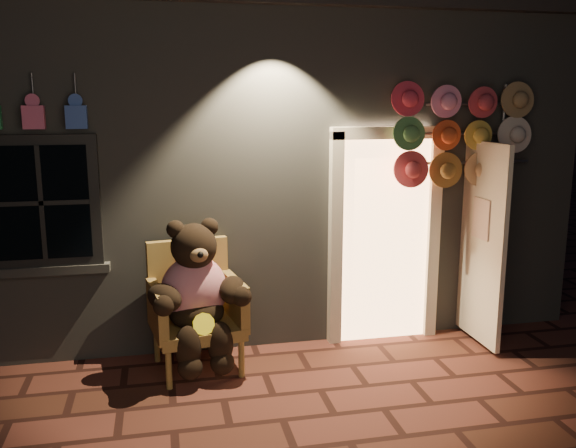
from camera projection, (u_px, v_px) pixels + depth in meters
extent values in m
plane|color=brown|center=(283.00, 420.00, 4.74)|extent=(60.00, 60.00, 0.00)
cube|color=slate|center=(224.00, 160.00, 8.25)|extent=(7.00, 5.00, 3.30)
cube|color=black|center=(221.00, 26.00, 7.90)|extent=(7.30, 5.30, 0.16)
cube|color=black|center=(42.00, 202.00, 5.45)|extent=(1.00, 0.10, 1.20)
cube|color=black|center=(42.00, 203.00, 5.42)|extent=(0.82, 0.06, 1.02)
cube|color=slate|center=(48.00, 270.00, 5.57)|extent=(1.10, 0.14, 0.08)
cube|color=#FEB772|center=(383.00, 239.00, 6.23)|extent=(0.92, 0.10, 2.10)
cube|color=beige|center=(335.00, 242.00, 6.08)|extent=(0.12, 0.12, 2.20)
cube|color=beige|center=(432.00, 238.00, 6.29)|extent=(0.12, 0.12, 2.20)
cube|color=beige|center=(388.00, 133.00, 5.97)|extent=(1.16, 0.12, 0.12)
cube|color=beige|center=(483.00, 243.00, 6.05)|extent=(0.05, 0.80, 2.00)
cube|color=#C14F76|center=(34.00, 117.00, 5.22)|extent=(0.18, 0.07, 0.20)
cylinder|color=#59595E|center=(33.00, 88.00, 5.23)|extent=(0.02, 0.02, 0.25)
cube|color=#2D4A9D|center=(76.00, 117.00, 5.29)|extent=(0.18, 0.07, 0.20)
cylinder|color=#59595E|center=(75.00, 88.00, 5.30)|extent=(0.02, 0.02, 0.25)
cube|color=#A0833E|center=(197.00, 328.00, 5.57)|extent=(0.87, 0.82, 0.11)
cube|color=#A0833E|center=(188.00, 278.00, 5.79)|extent=(0.76, 0.21, 0.76)
cube|color=#A0833E|center=(157.00, 311.00, 5.38)|extent=(0.19, 0.66, 0.43)
cube|color=#A0833E|center=(235.00, 301.00, 5.64)|extent=(0.19, 0.66, 0.43)
cylinder|color=#A0833E|center=(169.00, 370.00, 5.22)|extent=(0.05, 0.05, 0.35)
cylinder|color=#A0833E|center=(241.00, 358.00, 5.46)|extent=(0.05, 0.05, 0.35)
cylinder|color=#A0833E|center=(157.00, 344.00, 5.78)|extent=(0.05, 0.05, 0.35)
cylinder|color=#A0833E|center=(223.00, 334.00, 6.01)|extent=(0.05, 0.05, 0.35)
ellipsoid|color=red|center=(194.00, 290.00, 5.53)|extent=(0.68, 0.58, 0.64)
ellipsoid|color=black|center=(197.00, 312.00, 5.50)|extent=(0.56, 0.50, 0.30)
sphere|color=black|center=(194.00, 246.00, 5.41)|extent=(0.47, 0.47, 0.41)
sphere|color=black|center=(176.00, 229.00, 5.34)|extent=(0.16, 0.16, 0.16)
sphere|color=black|center=(209.00, 227.00, 5.45)|extent=(0.16, 0.16, 0.16)
ellipsoid|color=brown|center=(199.00, 255.00, 5.24)|extent=(0.18, 0.14, 0.13)
ellipsoid|color=black|center=(164.00, 298.00, 5.24)|extent=(0.41, 0.48, 0.23)
ellipsoid|color=black|center=(232.00, 290.00, 5.46)|extent=(0.31, 0.45, 0.23)
ellipsoid|color=black|center=(188.00, 348.00, 5.25)|extent=(0.23, 0.23, 0.40)
ellipsoid|color=black|center=(220.00, 343.00, 5.35)|extent=(0.23, 0.23, 0.40)
sphere|color=black|center=(190.00, 368.00, 5.23)|extent=(0.21, 0.21, 0.21)
sphere|color=black|center=(222.00, 363.00, 5.34)|extent=(0.21, 0.21, 0.21)
cylinder|color=yellow|center=(204.00, 324.00, 5.26)|extent=(0.21, 0.11, 0.19)
cylinder|color=#59595E|center=(497.00, 212.00, 6.33)|extent=(0.04, 0.04, 2.60)
cylinder|color=#59595E|center=(479.00, 104.00, 6.03)|extent=(1.16, 0.03, 0.03)
cylinder|color=#59595E|center=(478.00, 133.00, 6.08)|extent=(1.16, 0.03, 0.03)
cylinder|color=#59595E|center=(476.00, 162.00, 6.14)|extent=(1.16, 0.03, 0.03)
cylinder|color=#DA324B|center=(409.00, 99.00, 5.80)|extent=(0.33, 0.11, 0.33)
cylinder|color=pink|center=(448.00, 99.00, 5.85)|extent=(0.33, 0.11, 0.33)
cylinder|color=#B23542|center=(486.00, 99.00, 5.90)|extent=(0.33, 0.11, 0.33)
cylinder|color=#9C784F|center=(519.00, 99.00, 6.04)|extent=(0.33, 0.11, 0.33)
cylinder|color=#4A874B|center=(409.00, 135.00, 5.84)|extent=(0.33, 0.11, 0.33)
cylinder|color=#D14B23|center=(448.00, 134.00, 5.89)|extent=(0.33, 0.11, 0.33)
cylinder|color=gold|center=(481.00, 134.00, 6.03)|extent=(0.33, 0.11, 0.33)
cylinder|color=beige|center=(518.00, 133.00, 6.08)|extent=(0.33, 0.11, 0.33)
cylinder|color=#E4434A|center=(409.00, 170.00, 5.88)|extent=(0.33, 0.11, 0.33)
cylinder|color=brown|center=(443.00, 168.00, 6.02)|extent=(0.33, 0.11, 0.33)
cylinder|color=tan|center=(480.00, 168.00, 6.07)|extent=(0.33, 0.11, 0.33)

